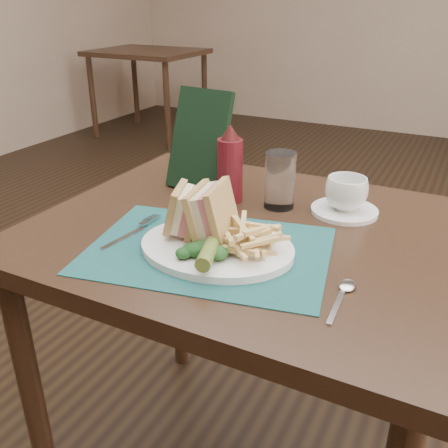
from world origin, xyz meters
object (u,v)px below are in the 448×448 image
table_main (246,364)px  drinking_glass (280,180)px  sandwich_half_a (175,209)px  coffee_cup (346,193)px  table_bg_left (150,94)px  placemat (209,250)px  saucer (344,211)px  plate (217,248)px  check_presenter (199,141)px  ketchup_bottle (230,163)px  sandwich_half_b (202,211)px

table_main → drinking_glass: size_ratio=6.92×
sandwich_half_a → coffee_cup: (0.27, 0.29, -0.02)m
table_bg_left → sandwich_half_a: size_ratio=9.41×
placemat → saucer: size_ratio=3.06×
plate → coffee_cup: bearing=54.7°
placemat → check_presenter: check_presenter is taller
coffee_cup → ketchup_bottle: ketchup_bottle is taller
drinking_glass → check_presenter: (-0.23, 0.03, 0.06)m
check_presenter → saucer: bearing=7.8°
plate → sandwich_half_a: sandwich_half_a is taller
plate → ketchup_bottle: ketchup_bottle is taller
table_bg_left → drinking_glass: (2.30, -2.74, 0.44)m
plate → table_bg_left: bearing=121.4°
ketchup_bottle → table_main: bearing=-47.6°
table_bg_left → coffee_cup: coffee_cup is taller
table_main → ketchup_bottle: ketchup_bottle is taller
table_main → saucer: (0.16, 0.16, 0.38)m
placemat → sandwich_half_a: bearing=170.8°
placemat → ketchup_bottle: (-0.08, 0.25, 0.09)m
drinking_glass → table_main: bearing=-98.1°
plate → saucer: size_ratio=2.00×
table_bg_left → placemat: (2.26, -3.01, 0.38)m
table_bg_left → ketchup_bottle: ketchup_bottle is taller
saucer → table_bg_left: bearing=132.1°
coffee_cup → plate: bearing=-119.6°
sandwich_half_a → coffee_cup: size_ratio=1.01×
sandwich_half_b → ketchup_bottle: ketchup_bottle is taller
sandwich_half_b → drinking_glass: size_ratio=0.88×
sandwich_half_b → placemat: bearing=-42.3°
ketchup_bottle → sandwich_half_b: bearing=-76.5°
coffee_cup → check_presenter: bearing=-179.0°
coffee_cup → drinking_glass: (-0.15, -0.03, 0.02)m
saucer → drinking_glass: size_ratio=1.15×
sandwich_half_b → drinking_glass: 0.26m
placemat → plate: size_ratio=1.53×
table_main → placemat: bearing=-99.6°
table_main → ketchup_bottle: bearing=132.4°
ketchup_bottle → drinking_glass: bearing=8.2°
coffee_cup → ketchup_bottle: bearing=-168.9°
saucer → coffee_cup: bearing=0.0°
check_presenter → drinking_glass: bearing=-0.3°
sandwich_half_b → saucer: bearing=45.3°
plate → check_presenter: check_presenter is taller
sandwich_half_a → drinking_glass: 0.28m
sandwich_half_b → check_presenter: 0.33m
ketchup_bottle → check_presenter: bearing=157.2°
table_bg_left → check_presenter: check_presenter is taller
table_main → sandwich_half_a: sandwich_half_a is taller
saucer → plate: bearing=-119.6°
placemat → sandwich_half_a: size_ratio=4.80×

